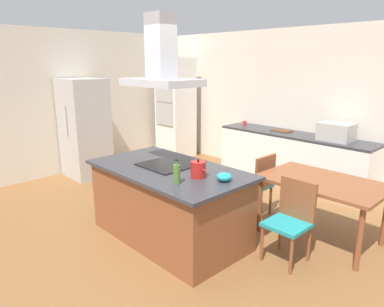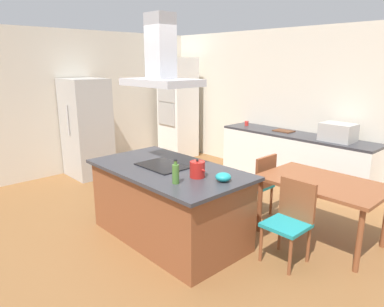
{
  "view_description": "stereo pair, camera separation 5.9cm",
  "coord_description": "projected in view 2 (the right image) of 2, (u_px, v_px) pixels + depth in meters",
  "views": [
    {
      "loc": [
        3.07,
        -2.55,
        2.12
      ],
      "look_at": [
        -0.02,
        0.4,
        1.0
      ],
      "focal_mm": 32.93,
      "sensor_mm": 36.0,
      "label": 1
    },
    {
      "loc": [
        3.11,
        -2.51,
        2.12
      ],
      "look_at": [
        -0.02,
        0.4,
        1.0
      ],
      "focal_mm": 32.93,
      "sensor_mm": 36.0,
      "label": 2
    }
  ],
  "objects": [
    {
      "name": "range_hood",
      "position": [
        161.0,
        63.0,
        3.92
      ],
      "size": [
        0.9,
        0.55,
        0.78
      ],
      "color": "#ADADB2"
    },
    {
      "name": "refrigerator",
      "position": [
        87.0,
        128.0,
        6.58
      ],
      "size": [
        0.8,
        0.73,
        1.82
      ],
      "color": "#B2AFAA",
      "rests_on": "ground"
    },
    {
      "name": "ground",
      "position": [
        245.0,
        204.0,
        5.38
      ],
      "size": [
        16.0,
        16.0,
        0.0
      ],
      "primitive_type": "plane",
      "color": "brown"
    },
    {
      "name": "wall_oven_stack",
      "position": [
        178.0,
        108.0,
        7.91
      ],
      "size": [
        0.7,
        0.66,
        2.2
      ],
      "color": "white",
      "rests_on": "ground"
    },
    {
      "name": "wall_left",
      "position": [
        99.0,
        100.0,
        7.15
      ],
      "size": [
        0.1,
        8.8,
        2.7
      ],
      "primitive_type": "cube",
      "color": "beige",
      "rests_on": "ground"
    },
    {
      "name": "kitchen_island",
      "position": [
        169.0,
        203.0,
        4.28
      ],
      "size": [
        1.98,
        1.1,
        0.9
      ],
      "color": "brown",
      "rests_on": "ground"
    },
    {
      "name": "mixing_bowl",
      "position": [
        223.0,
        177.0,
        3.69
      ],
      "size": [
        0.17,
        0.17,
        0.09
      ],
      "primitive_type": "ellipsoid",
      "color": "teal",
      "rests_on": "kitchen_island"
    },
    {
      "name": "cutting_board",
      "position": [
        284.0,
        131.0,
        6.31
      ],
      "size": [
        0.34,
        0.24,
        0.02
      ],
      "primitive_type": "cube",
      "color": "#59331E",
      "rests_on": "back_counter"
    },
    {
      "name": "tea_kettle",
      "position": [
        197.0,
        169.0,
        3.8
      ],
      "size": [
        0.22,
        0.17,
        0.2
      ],
      "color": "#B21E19",
      "rests_on": "kitchen_island"
    },
    {
      "name": "dining_table",
      "position": [
        322.0,
        188.0,
        4.18
      ],
      "size": [
        1.4,
        0.9,
        0.75
      ],
      "color": "brown",
      "rests_on": "ground"
    },
    {
      "name": "chair_facing_island",
      "position": [
        291.0,
        216.0,
        3.78
      ],
      "size": [
        0.42,
        0.42,
        0.89
      ],
      "color": "teal",
      "rests_on": "ground"
    },
    {
      "name": "olive_oil_bottle",
      "position": [
        176.0,
        173.0,
        3.6
      ],
      "size": [
        0.07,
        0.07,
        0.25
      ],
      "color": "#47722D",
      "rests_on": "kitchen_island"
    },
    {
      "name": "chair_at_left_end",
      "position": [
        259.0,
        182.0,
        4.87
      ],
      "size": [
        0.42,
        0.42,
        0.89
      ],
      "color": "teal",
      "rests_on": "ground"
    },
    {
      "name": "back_counter",
      "position": [
        294.0,
        159.0,
        6.2
      ],
      "size": [
        2.78,
        0.62,
        0.9
      ],
      "color": "white",
      "rests_on": "ground"
    },
    {
      "name": "cooktop",
      "position": [
        163.0,
        166.0,
        4.23
      ],
      "size": [
        0.6,
        0.44,
        0.01
      ],
      "primitive_type": "cube",
      "color": "black",
      "rests_on": "kitchen_island"
    },
    {
      "name": "wall_back",
      "position": [
        311.0,
        106.0,
        6.19
      ],
      "size": [
        7.2,
        0.1,
        2.7
      ],
      "primitive_type": "cube",
      "color": "beige",
      "rests_on": "ground"
    },
    {
      "name": "coffee_mug_red",
      "position": [
        247.0,
        123.0,
        6.87
      ],
      "size": [
        0.08,
        0.08,
        0.09
      ],
      "primitive_type": "cylinder",
      "color": "red",
      "rests_on": "back_counter"
    },
    {
      "name": "countertop_microwave",
      "position": [
        338.0,
        132.0,
        5.53
      ],
      "size": [
        0.5,
        0.38,
        0.28
      ],
      "primitive_type": "cube",
      "color": "#B2AFAA",
      "rests_on": "back_counter"
    }
  ]
}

